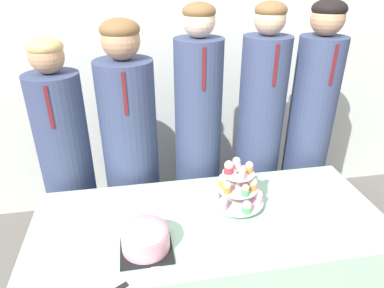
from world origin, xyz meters
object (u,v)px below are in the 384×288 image
Objects in this scene: student_1 at (132,162)px; student_4 at (307,140)px; student_2 at (198,151)px; student_0 at (69,174)px; cupcake_stand at (238,186)px; round_cake at (145,237)px; student_3 at (258,146)px; cake_knife at (130,282)px.

student_4 is (1.12, -0.00, 0.05)m from student_1.
student_2 is 1.00× the size of student_4.
student_2 reaches higher than student_0.
student_4 is (0.62, 0.49, -0.05)m from cupcake_stand.
round_cake is 0.79m from student_2.
student_3 is (0.74, 0.71, -0.01)m from round_cake.
cake_knife is 1.44m from student_4.
student_1 is 0.79m from student_3.
student_2 is at bearing -0.00° from student_1.
student_4 is at bearing 38.69° from cupcake_stand.
student_1 is (0.03, 0.87, 0.02)m from cake_knife.
student_0 is at bearing -180.00° from student_2.
student_2 is at bearing 0.00° from student_0.
cake_knife is 0.19× the size of student_0.
cake_knife is 0.66m from cupcake_stand.
cupcake_stand is 0.17× the size of student_1.
student_0 is (-0.87, 0.49, -0.13)m from cupcake_stand.
student_4 is at bearing 0.00° from student_2.
round_cake is 0.14× the size of student_1.
student_3 reaches higher than student_0.
student_2 and student_3 have the same top height.
student_4 reaches higher than student_1.
student_4 is (0.33, 0.00, 0.01)m from student_3.
round_cake is 0.13× the size of student_3.
cupcake_stand is at bearing -29.55° from student_0.
cupcake_stand is (0.46, 0.21, 0.05)m from round_cake.
cake_knife is 0.98m from student_2.
student_1 reaches higher than round_cake.
student_4 is (1.49, 0.00, 0.09)m from student_0.
student_4 is (1.07, 0.71, 0.01)m from round_cake.
student_1 is (0.37, 0.00, 0.04)m from student_0.
student_0 is (-0.34, 0.87, -0.02)m from cake_knife.
round_cake is at bearing -146.68° from student_4.
cupcake_stand is 0.57m from student_3.
student_4 reaches higher than round_cake.
round_cake is 0.13× the size of student_4.
student_3 is (0.38, 0.00, -0.00)m from student_2.
cupcake_stand reaches higher than cake_knife.
student_0 is 1.49m from student_4.
student_1 is at bearing 0.00° from student_0.
student_2 reaches higher than cake_knife.
student_3 reaches higher than cupcake_stand.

